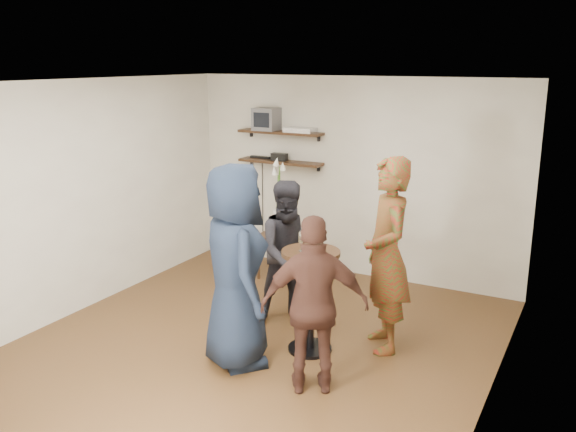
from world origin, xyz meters
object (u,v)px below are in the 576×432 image
(crt_monitor, at_px, (267,119))
(radio, at_px, (279,157))
(drinks_table, at_px, (310,287))
(dvd_deck, at_px, (300,130))
(person_dark, at_px, (291,252))
(person_navy, at_px, (235,266))
(person_brown, at_px, (315,306))
(side_table, at_px, (279,241))
(person_plaid, at_px, (387,255))

(crt_monitor, relative_size, radio, 1.45)
(drinks_table, bearing_deg, crt_monitor, 128.44)
(dvd_deck, relative_size, radio, 1.82)
(crt_monitor, height_order, person_dark, crt_monitor)
(dvd_deck, xyz_separation_m, person_navy, (0.72, -2.72, -0.94))
(radio, bearing_deg, person_brown, -56.15)
(side_table, xyz_separation_m, person_brown, (1.65, -2.35, 0.30))
(drinks_table, distance_m, person_navy, 0.80)
(person_navy, bearing_deg, side_table, -27.66)
(dvd_deck, distance_m, person_brown, 3.43)
(radio, relative_size, person_plaid, 0.11)
(drinks_table, bearing_deg, radio, 125.28)
(person_navy, distance_m, person_brown, 0.89)
(person_dark, bearing_deg, person_plaid, -49.45)
(crt_monitor, xyz_separation_m, person_navy, (1.22, -2.72, -1.06))
(crt_monitor, xyz_separation_m, side_table, (0.44, -0.48, -1.53))
(person_navy, bearing_deg, person_plaid, -96.51)
(side_table, relative_size, person_navy, 0.30)
(side_table, xyz_separation_m, person_plaid, (1.91, -1.29, 0.48))
(dvd_deck, bearing_deg, radio, 180.00)
(side_table, relative_size, person_dark, 0.37)
(dvd_deck, bearing_deg, side_table, -98.00)
(crt_monitor, bearing_deg, person_plaid, -36.95)
(radio, distance_m, person_brown, 3.49)
(radio, distance_m, person_dark, 2.07)
(person_plaid, distance_m, person_brown, 1.11)
(crt_monitor, relative_size, person_brown, 0.20)
(crt_monitor, distance_m, dvd_deck, 0.52)
(dvd_deck, xyz_separation_m, person_dark, (0.72, -1.63, -1.11))
(drinks_table, distance_m, person_plaid, 0.80)
(person_plaid, bearing_deg, person_navy, -83.49)
(crt_monitor, distance_m, person_dark, 2.39)
(crt_monitor, relative_size, drinks_table, 0.31)
(drinks_table, relative_size, person_plaid, 0.54)
(dvd_deck, xyz_separation_m, person_brown, (1.58, -2.83, -1.11))
(crt_monitor, height_order, person_navy, crt_monitor)
(side_table, height_order, person_navy, person_navy)
(crt_monitor, relative_size, person_navy, 0.17)
(person_navy, bearing_deg, dvd_deck, -32.17)
(radio, distance_m, person_plaid, 2.84)
(drinks_table, height_order, person_dark, person_dark)
(dvd_deck, bearing_deg, person_navy, -75.23)
(side_table, relative_size, drinks_table, 0.57)
(person_brown, bearing_deg, dvd_deck, -89.50)
(person_dark, distance_m, person_brown, 1.47)
(crt_monitor, xyz_separation_m, person_brown, (2.09, -2.83, -1.23))
(person_brown, bearing_deg, person_navy, -35.88)
(person_plaid, bearing_deg, dvd_deck, -167.71)
(drinks_table, relative_size, person_navy, 0.54)
(crt_monitor, bearing_deg, drinks_table, -51.56)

